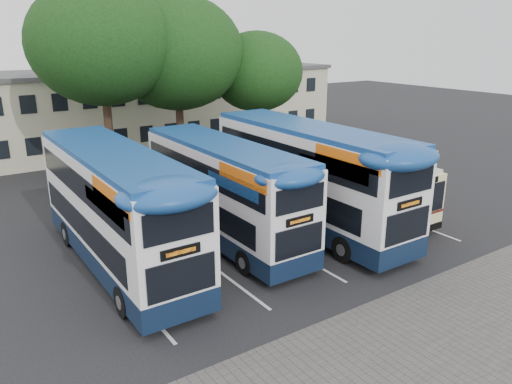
{
  "coord_description": "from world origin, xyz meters",
  "views": [
    {
      "loc": [
        -15.93,
        -12.5,
        8.88
      ],
      "look_at": [
        -4.14,
        5.0,
        2.19
      ],
      "focal_mm": 35.0,
      "sensor_mm": 36.0,
      "label": 1
    }
  ],
  "objects": [
    {
      "name": "paving_strip",
      "position": [
        -2.0,
        -5.0,
        0.01
      ],
      "size": [
        40.0,
        6.0,
        0.01
      ],
      "primitive_type": "cube",
      "color": "#595654",
      "rests_on": "ground"
    },
    {
      "name": "bus_dd_right",
      "position": [
        -1.34,
        4.8,
        2.7
      ],
      "size": [
        2.85,
        11.76,
        4.9
      ],
      "color": "#0F1E38",
      "rests_on": "ground"
    },
    {
      "name": "tree_left",
      "position": [
        -6.66,
        17.16,
        8.37
      ],
      "size": [
        8.35,
        8.35,
        11.94
      ],
      "color": "black",
      "rests_on": "ground"
    },
    {
      "name": "bay_lines",
      "position": [
        -3.75,
        5.0,
        0.01
      ],
      "size": [
        14.12,
        11.0,
        0.01
      ],
      "color": "silver",
      "rests_on": "ground"
    },
    {
      "name": "bus_dd_mid",
      "position": [
        -5.38,
        5.72,
        2.44
      ],
      "size": [
        2.58,
        10.63,
        4.43
      ],
      "color": "#0F1E38",
      "rests_on": "ground"
    },
    {
      "name": "lamp_post",
      "position": [
        6.0,
        19.97,
        5.08
      ],
      "size": [
        0.25,
        1.05,
        9.06
      ],
      "color": "gray",
      "rests_on": "ground"
    },
    {
      "name": "bus_dd_left",
      "position": [
        -10.23,
        5.67,
        2.61
      ],
      "size": [
        2.76,
        11.36,
        4.74
      ],
      "color": "#0F1E38",
      "rests_on": "ground"
    },
    {
      "name": "tree_mid",
      "position": [
        -1.77,
        17.54,
        7.74
      ],
      "size": [
        8.5,
        8.5,
        11.37
      ],
      "color": "black",
      "rests_on": "ground"
    },
    {
      "name": "depot_building",
      "position": [
        0.0,
        26.99,
        3.15
      ],
      "size": [
        32.4,
        8.4,
        6.2
      ],
      "color": "#BCB897",
      "rests_on": "ground"
    },
    {
      "name": "ground",
      "position": [
        0.0,
        0.0,
        0.0
      ],
      "size": [
        120.0,
        120.0,
        0.0
      ],
      "primitive_type": "plane",
      "color": "black",
      "rests_on": "ground"
    },
    {
      "name": "bus_single",
      "position": [
        2.04,
        5.78,
        1.72
      ],
      "size": [
        2.6,
        10.2,
        3.04
      ],
      "color": "#F9EAA6",
      "rests_on": "ground"
    },
    {
      "name": "tree_right",
      "position": [
        3.66,
        16.51,
        6.41
      ],
      "size": [
        6.36,
        6.36,
        9.14
      ],
      "color": "black",
      "rests_on": "ground"
    }
  ]
}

